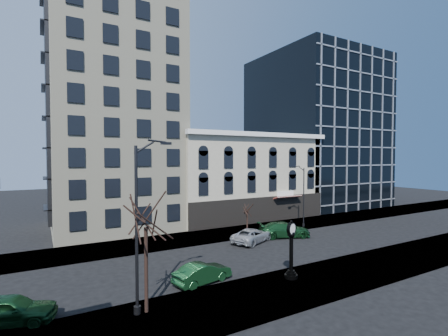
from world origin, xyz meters
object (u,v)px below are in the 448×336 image
street_lamp_near (148,179)px  car_near_b (202,273)px  car_near_a (9,310)px  street_clock (291,252)px

street_lamp_near → car_near_b: (4.64, 2.42, -7.12)m
car_near_b → car_near_a: bearing=77.9°
car_near_a → street_clock: bearing=-80.1°
street_clock → car_near_a: street_clock is taller
car_near_a → car_near_b: car_near_a is taller
car_near_a → car_near_b: (11.72, 0.06, -0.08)m
street_clock → car_near_a: (-17.74, 2.63, -1.27)m
car_near_a → car_near_b: 11.72m
car_near_b → street_lamp_near: bearing=105.2°
street_clock → car_near_b: 6.73m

